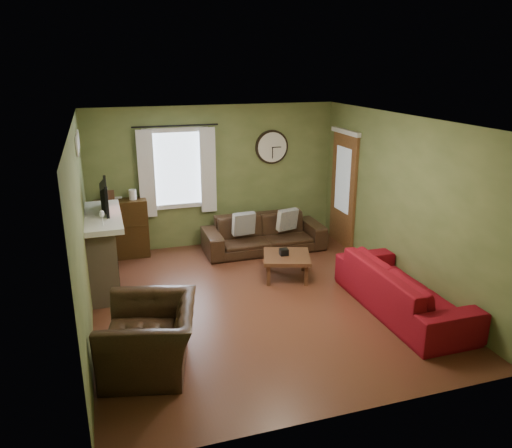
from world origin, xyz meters
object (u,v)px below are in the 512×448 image
object	(u,v)px
bookshelf	(123,229)
sofa_brown	(264,234)
coffee_table	(286,266)
armchair	(150,337)
sofa_red	(403,288)

from	to	relation	value
bookshelf	sofa_brown	world-z (taller)	bookshelf
bookshelf	sofa_brown	bearing A→B (deg)	-10.23
sofa_brown	coffee_table	xyz separation A→B (m)	(-0.05, -1.29, -0.13)
bookshelf	armchair	xyz separation A→B (m)	(0.08, -3.59, -0.14)
sofa_brown	bookshelf	bearing A→B (deg)	169.77
bookshelf	coffee_table	world-z (taller)	bookshelf
sofa_brown	sofa_red	distance (m)	3.03
bookshelf	coffee_table	xyz separation A→B (m)	(2.43, -1.74, -0.33)
bookshelf	armchair	distance (m)	3.59
sofa_brown	coffee_table	size ratio (longest dim) A/B	3.01
bookshelf	sofa_brown	size ratio (longest dim) A/B	0.47
sofa_brown	armchair	bearing A→B (deg)	-127.35
sofa_brown	sofa_red	size ratio (longest dim) A/B	0.94
bookshelf	sofa_brown	distance (m)	2.52
bookshelf	sofa_brown	xyz separation A→B (m)	(2.48, -0.45, -0.20)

